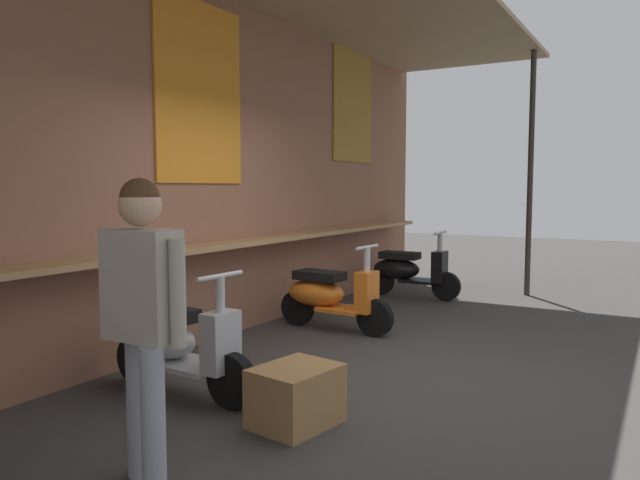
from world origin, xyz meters
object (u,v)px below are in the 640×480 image
(merchandise_crate, at_px, (296,396))
(scooter_orange, at_px, (328,295))
(scooter_silver, at_px, (174,344))
(scooter_black, at_px, (407,270))
(shopper_browsing, at_px, (142,302))

(merchandise_crate, bearing_deg, scooter_orange, 24.81)
(scooter_silver, xyz_separation_m, scooter_black, (4.74, 0.00, 0.00))
(scooter_silver, relative_size, scooter_black, 1.00)
(shopper_browsing, distance_m, merchandise_crate, 1.40)
(scooter_silver, bearing_deg, scooter_black, 92.97)
(scooter_orange, relative_size, merchandise_crate, 2.53)
(shopper_browsing, height_order, merchandise_crate, shopper_browsing)
(scooter_black, height_order, shopper_browsing, shopper_browsing)
(scooter_orange, distance_m, shopper_browsing, 3.76)
(scooter_silver, distance_m, shopper_browsing, 1.62)
(shopper_browsing, bearing_deg, scooter_silver, 37.69)
(scooter_orange, xyz_separation_m, merchandise_crate, (-2.47, -1.14, -0.19))
(scooter_orange, relative_size, scooter_black, 1.00)
(scooter_silver, xyz_separation_m, scooter_orange, (2.41, 0.00, 0.00))
(scooter_silver, xyz_separation_m, shopper_browsing, (-1.18, -0.93, 0.61))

